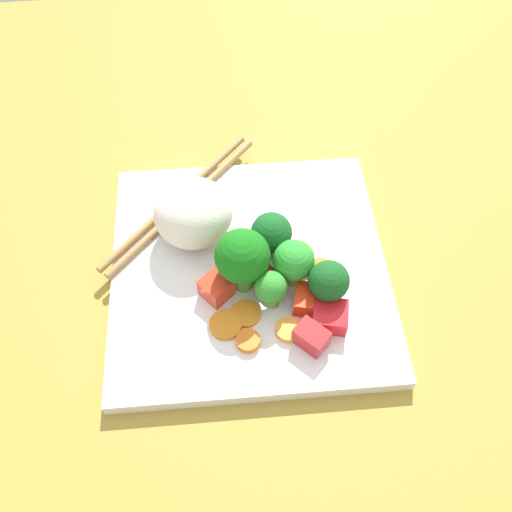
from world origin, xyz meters
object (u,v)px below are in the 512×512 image
Objects in this scene: rice_mound at (193,213)px; broccoli_floret_3 at (294,261)px; chopstick_pair at (181,201)px; square_plate at (249,269)px; carrot_slice_2 at (321,271)px.

rice_mound reaches higher than broccoli_floret_3.
broccoli_floret_3 is 0.29× the size of chopstick_pair.
rice_mound is 11.91cm from broccoli_floret_3.
chopstick_pair is at bearing -69.86° from rice_mound.
broccoli_floret_3 is (-4.23, 2.26, 4.11)cm from square_plate.
broccoli_floret_3 is (-9.61, 7.03, -0.03)cm from rice_mound.
carrot_slice_2 is (-7.33, 1.69, 1.08)cm from square_plate.
broccoli_floret_3 is at bearing 87.37° from chopstick_pair.
rice_mound is 2.81× the size of carrot_slice_2.
rice_mound is (5.38, -4.77, 4.14)cm from square_plate.
chopstick_pair reaches higher than square_plate.
broccoli_floret_3 is 4.38cm from carrot_slice_2.
broccoli_floret_3 is at bearing 143.79° from rice_mound.
broccoli_floret_3 is 16.12cm from chopstick_pair.
square_plate is 8.30cm from rice_mound.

